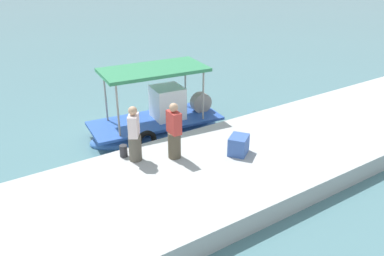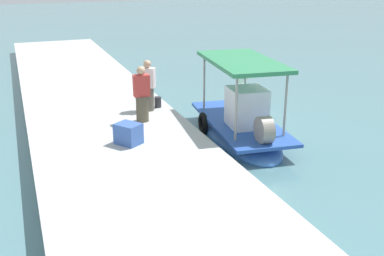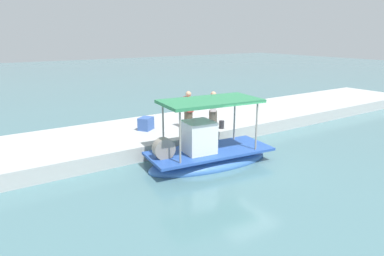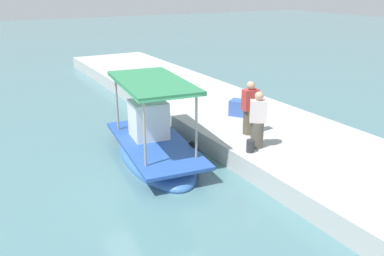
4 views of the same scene
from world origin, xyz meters
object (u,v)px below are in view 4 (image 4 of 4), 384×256
at_px(mooring_bollard, 250,146).
at_px(main_fishing_boat, 153,145).
at_px(fisherman_by_crate, 250,110).
at_px(fisherman_near_bollard, 258,123).
at_px(cargo_crate, 239,108).

bearing_deg(mooring_bollard, main_fishing_boat, 41.44).
height_order(main_fishing_boat, fisherman_by_crate, main_fishing_boat).
distance_m(main_fishing_boat, fisherman_by_crate, 3.31).
bearing_deg(fisherman_by_crate, mooring_bollard, 144.73).
xyz_separation_m(fisherman_by_crate, mooring_bollard, (-1.28, 0.91, -0.62)).
xyz_separation_m(fisherman_near_bollard, cargo_crate, (2.85, -1.40, -0.49)).
distance_m(mooring_bollard, cargo_crate, 3.56).
distance_m(main_fishing_boat, cargo_crate, 3.96).
bearing_deg(fisherman_by_crate, fisherman_near_bollard, 154.60).
distance_m(fisherman_by_crate, cargo_crate, 2.06).
height_order(mooring_bollard, cargo_crate, cargo_crate).
height_order(main_fishing_boat, cargo_crate, main_fishing_boat).
bearing_deg(fisherman_by_crate, cargo_crate, -26.56).
bearing_deg(cargo_crate, main_fishing_boat, 100.56).
relative_size(main_fishing_boat, fisherman_by_crate, 2.99).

